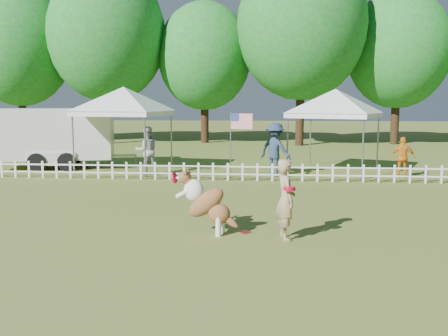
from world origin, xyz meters
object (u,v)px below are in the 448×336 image
object	(u,v)px
cargo_trailer	(56,137)
flag_pole	(231,145)
handler	(286,199)
dog	(207,203)
spectator_b	(275,149)
spectator_a	(147,151)
frisbee_on_turf	(245,232)
canopy_tent_right	(334,132)
canopy_tent_left	(125,130)
spectator_c	(403,157)

from	to	relation	value
cargo_trailer	flag_pole	size ratio (longest dim) A/B	2.40
flag_pole	handler	bearing A→B (deg)	-56.35
dog	cargo_trailer	world-z (taller)	cargo_trailer
dog	spectator_b	world-z (taller)	spectator_b
spectator_a	handler	bearing A→B (deg)	94.97
frisbee_on_turf	canopy_tent_right	distance (m)	9.72
cargo_trailer	spectator_b	xyz separation A→B (m)	(8.80, -1.56, -0.26)
handler	cargo_trailer	size ratio (longest dim) A/B	0.28
handler	spectator_a	bearing A→B (deg)	16.59
frisbee_on_turf	cargo_trailer	distance (m)	12.53
cargo_trailer	spectator_b	size ratio (longest dim) A/B	2.90
frisbee_on_turf	dog	bearing A→B (deg)	-167.16
canopy_tent_right	spectator_a	distance (m)	7.04
cargo_trailer	canopy_tent_left	bearing A→B (deg)	-25.99
handler	flag_pole	world-z (taller)	flag_pole
canopy_tent_right	frisbee_on_turf	bearing A→B (deg)	-85.55
handler	cargo_trailer	world-z (taller)	cargo_trailer
cargo_trailer	spectator_a	world-z (taller)	cargo_trailer
canopy_tent_left	cargo_trailer	world-z (taller)	canopy_tent_left
canopy_tent_right	spectator_c	xyz separation A→B (m)	(2.22, -1.26, -0.81)
canopy_tent_right	flag_pole	bearing A→B (deg)	-133.20
canopy_tent_right	spectator_c	world-z (taller)	canopy_tent_right
canopy_tent_left	canopy_tent_right	bearing A→B (deg)	10.26
spectator_a	spectator_c	size ratio (longest dim) A/B	1.22
canopy_tent_right	spectator_a	world-z (taller)	canopy_tent_right
canopy_tent_left	spectator_c	size ratio (longest dim) A/B	2.18
canopy_tent_right	cargo_trailer	distance (m)	11.03
handler	canopy_tent_right	distance (m)	9.82
frisbee_on_turf	spectator_b	world-z (taller)	spectator_b
spectator_c	spectator_b	bearing A→B (deg)	7.31
flag_pole	spectator_b	xyz separation A→B (m)	(1.57, 0.53, -0.20)
cargo_trailer	handler	bearing A→B (deg)	-62.22
handler	dog	xyz separation A→B (m)	(-1.55, 0.25, -0.14)
handler	spectator_a	size ratio (longest dim) A/B	0.89
canopy_tent_left	cargo_trailer	distance (m)	3.12
frisbee_on_turf	spectator_b	xyz separation A→B (m)	(0.71, 7.94, 0.94)
handler	spectator_a	world-z (taller)	spectator_a
canopy_tent_right	spectator_a	xyz separation A→B (m)	(-6.89, -1.30, -0.65)
spectator_b	flag_pole	bearing A→B (deg)	52.30
dog	spectator_c	size ratio (longest dim) A/B	0.89
canopy_tent_left	flag_pole	xyz separation A→B (m)	(4.20, -1.45, -0.42)
dog	frisbee_on_turf	bearing A→B (deg)	25.17
frisbee_on_turf	spectator_b	bearing A→B (deg)	84.90
frisbee_on_turf	canopy_tent_right	xyz separation A→B (m)	(2.94, 9.14, 1.52)
spectator_c	spectator_a	bearing A→B (deg)	8.25
frisbee_on_turf	spectator_c	xyz separation A→B (m)	(5.16, 7.88, 0.71)
handler	spectator_b	bearing A→B (deg)	-12.70
spectator_a	spectator_c	world-z (taller)	spectator_a
frisbee_on_turf	flag_pole	distance (m)	7.55
dog	flag_pole	xyz separation A→B (m)	(-0.10, 7.58, 0.51)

